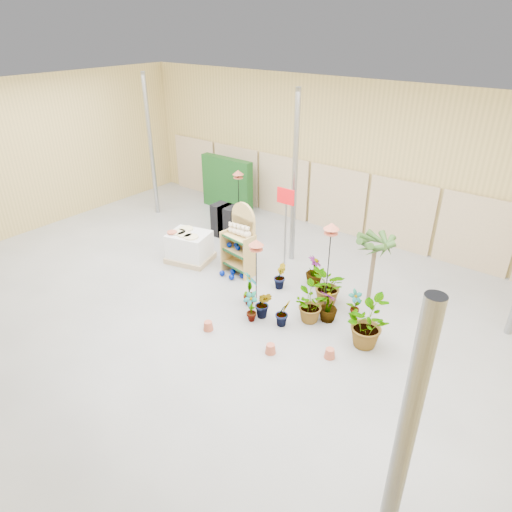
{
  "coord_description": "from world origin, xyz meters",
  "views": [
    {
      "loc": [
        6.04,
        -5.93,
        5.95
      ],
      "look_at": [
        0.3,
        1.5,
        1.0
      ],
      "focal_mm": 32.0,
      "sensor_mm": 36.0,
      "label": 1
    }
  ],
  "objects_px": {
    "display_shelf": "(242,242)",
    "pallet_stack": "(190,247)",
    "bird_table_front": "(256,245)",
    "potted_plant_2": "(309,304)"
  },
  "relations": [
    {
      "from": "display_shelf",
      "to": "potted_plant_2",
      "type": "height_order",
      "value": "display_shelf"
    },
    {
      "from": "pallet_stack",
      "to": "potted_plant_2",
      "type": "distance_m",
      "value": 4.06
    },
    {
      "from": "pallet_stack",
      "to": "bird_table_front",
      "type": "height_order",
      "value": "bird_table_front"
    },
    {
      "from": "bird_table_front",
      "to": "display_shelf",
      "type": "bearing_deg",
      "value": 142.08
    },
    {
      "from": "display_shelf",
      "to": "pallet_stack",
      "type": "height_order",
      "value": "display_shelf"
    },
    {
      "from": "bird_table_front",
      "to": "potted_plant_2",
      "type": "bearing_deg",
      "value": 4.69
    },
    {
      "from": "bird_table_front",
      "to": "potted_plant_2",
      "type": "xyz_separation_m",
      "value": [
        1.35,
        0.11,
        -1.08
      ]
    },
    {
      "from": "display_shelf",
      "to": "potted_plant_2",
      "type": "xyz_separation_m",
      "value": [
        2.53,
        -0.81,
        -0.45
      ]
    },
    {
      "from": "pallet_stack",
      "to": "bird_table_front",
      "type": "xyz_separation_m",
      "value": [
        2.69,
        -0.52,
        1.09
      ]
    },
    {
      "from": "bird_table_front",
      "to": "potted_plant_2",
      "type": "relative_size",
      "value": 1.92
    }
  ]
}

